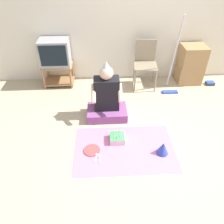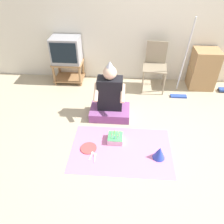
# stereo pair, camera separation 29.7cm
# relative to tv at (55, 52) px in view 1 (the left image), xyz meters

# --- Properties ---
(ground_plane) EXTENTS (16.00, 16.00, 0.00)m
(ground_plane) POSITION_rel_tv_xyz_m (1.58, -1.78, -0.64)
(ground_plane) COLOR tan
(wall_back) EXTENTS (6.40, 0.06, 2.55)m
(wall_back) POSITION_rel_tv_xyz_m (1.58, 0.23, 0.64)
(wall_back) COLOR silver
(wall_back) RESTS_ON ground_plane
(tv_stand) EXTENTS (0.56, 0.40, 0.41)m
(tv_stand) POSITION_rel_tv_xyz_m (0.00, -0.00, -0.40)
(tv_stand) COLOR #997047
(tv_stand) RESTS_ON ground_plane
(tv) EXTENTS (0.52, 0.39, 0.46)m
(tv) POSITION_rel_tv_xyz_m (0.00, 0.00, 0.00)
(tv) COLOR #99999E
(tv) RESTS_ON tv_stand
(folding_chair) EXTENTS (0.45, 0.44, 0.84)m
(folding_chair) POSITION_rel_tv_xyz_m (1.62, -0.10, -0.15)
(folding_chair) COLOR gray
(folding_chair) RESTS_ON ground_plane
(cardboard_box_stack) EXTENTS (0.45, 0.40, 0.72)m
(cardboard_box_stack) POSITION_rel_tv_xyz_m (2.50, -0.03, -0.28)
(cardboard_box_stack) COLOR #A87F51
(cardboard_box_stack) RESTS_ON ground_plane
(dust_mop) EXTENTS (0.28, 0.30, 1.36)m
(dust_mop) POSITION_rel_tv_xyz_m (2.05, -0.36, -0.23)
(dust_mop) COLOR #2D4CB2
(dust_mop) RESTS_ON ground_plane
(book_pile) EXTENTS (0.16, 0.12, 0.06)m
(book_pile) POSITION_rel_tv_xyz_m (2.90, -0.18, -0.61)
(book_pile) COLOR #333338
(book_pile) RESTS_ON ground_plane
(person_seated) EXTENTS (0.61, 0.41, 0.91)m
(person_seated) POSITION_rel_tv_xyz_m (0.88, -1.03, -0.34)
(person_seated) COLOR #8C4C8C
(person_seated) RESTS_ON ground_plane
(party_cloth) EXTENTS (1.32, 0.86, 0.01)m
(party_cloth) POSITION_rel_tv_xyz_m (1.09, -1.76, -0.64)
(party_cloth) COLOR pink
(party_cloth) RESTS_ON ground_plane
(birthday_cake) EXTENTS (0.20, 0.20, 0.15)m
(birthday_cake) POSITION_rel_tv_xyz_m (1.00, -1.60, -0.59)
(birthday_cake) COLOR silver
(birthday_cake) RESTS_ON party_cloth
(party_hat_blue) EXTENTS (0.16, 0.16, 0.18)m
(party_hat_blue) POSITION_rel_tv_xyz_m (1.57, -1.86, -0.54)
(party_hat_blue) COLOR blue
(party_hat_blue) RESTS_ON party_cloth
(paper_plate) EXTENTS (0.22, 0.22, 0.01)m
(paper_plate) POSITION_rel_tv_xyz_m (0.65, -1.78, -0.63)
(paper_plate) COLOR #D84C4C
(paper_plate) RESTS_ON party_cloth
(plastic_spoon_near) EXTENTS (0.05, 0.14, 0.01)m
(plastic_spoon_near) POSITION_rel_tv_xyz_m (0.71, -1.87, -0.63)
(plastic_spoon_near) COLOR white
(plastic_spoon_near) RESTS_ON party_cloth
(plastic_spoon_far) EXTENTS (0.04, 0.15, 0.01)m
(plastic_spoon_far) POSITION_rel_tv_xyz_m (0.75, -1.90, -0.63)
(plastic_spoon_far) COLOR white
(plastic_spoon_far) RESTS_ON party_cloth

